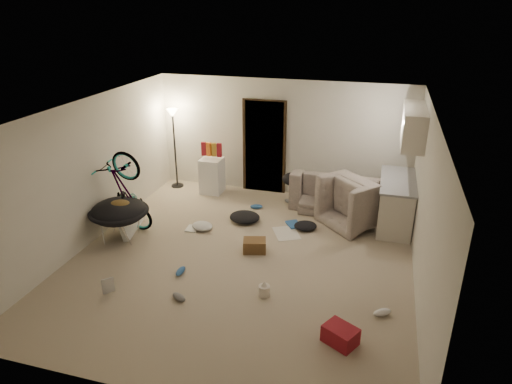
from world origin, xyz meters
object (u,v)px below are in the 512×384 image
(floor_lamp, at_px, (174,131))
(mini_fridge, at_px, (212,176))
(tv_box, at_px, (129,217))
(juicer, at_px, (264,290))
(saucer_chair, at_px, (119,216))
(bicycle, at_px, (128,210))
(drink_case_a, at_px, (255,246))
(armchair, at_px, (360,205))
(sofa, at_px, (340,195))
(drink_case_b, at_px, (340,335))
(kitchen_counter, at_px, (396,203))

(floor_lamp, relative_size, mini_fridge, 2.31)
(tv_box, relative_size, juicer, 3.66)
(saucer_chair, distance_m, tv_box, 0.35)
(bicycle, relative_size, drink_case_a, 4.27)
(bicycle, bearing_deg, armchair, -62.88)
(sofa, height_order, tv_box, tv_box)
(drink_case_b, bearing_deg, drink_case_a, 160.81)
(tv_box, bearing_deg, drink_case_a, -14.00)
(bicycle, bearing_deg, kitchen_counter, -64.69)
(mini_fridge, distance_m, saucer_chair, 2.61)
(kitchen_counter, xyz_separation_m, drink_case_b, (-0.63, -3.61, -0.32))
(armchair, xyz_separation_m, juicer, (-1.16, -2.83, -0.25))
(floor_lamp, bearing_deg, sofa, -3.05)
(floor_lamp, bearing_deg, kitchen_counter, -7.66)
(armchair, xyz_separation_m, drink_case_b, (0.02, -3.53, -0.23))
(mini_fridge, bearing_deg, drink_case_a, -53.40)
(mini_fridge, relative_size, drink_case_b, 1.94)
(floor_lamp, height_order, drink_case_b, floor_lamp)
(floor_lamp, relative_size, sofa, 0.91)
(bicycle, bearing_deg, floor_lamp, 8.84)
(saucer_chair, height_order, drink_case_a, saucer_chair)
(bicycle, height_order, drink_case_a, bicycle)
(tv_box, height_order, drink_case_b, tv_box)
(tv_box, relative_size, drink_case_b, 2.19)
(sofa, bearing_deg, bicycle, 31.40)
(tv_box, bearing_deg, sofa, 17.80)
(bicycle, xyz_separation_m, drink_case_a, (2.44, -0.09, -0.32))
(armchair, bearing_deg, bicycle, 64.31)
(kitchen_counter, bearing_deg, mini_fridge, 172.01)
(armchair, height_order, mini_fridge, mini_fridge)
(tv_box, distance_m, juicer, 3.20)
(juicer, bearing_deg, saucer_chair, 161.59)
(drink_case_b, bearing_deg, kitchen_counter, 109.57)
(juicer, bearing_deg, sofa, 77.76)
(mini_fridge, bearing_deg, floor_lamp, 174.61)
(floor_lamp, xyz_separation_m, sofa, (3.76, -0.20, -1.02))
(kitchen_counter, height_order, saucer_chair, kitchen_counter)
(saucer_chair, bearing_deg, mini_fridge, 71.94)
(drink_case_b, bearing_deg, tv_box, -176.37)
(bicycle, bearing_deg, saucer_chair, -173.68)
(sofa, bearing_deg, juicer, 79.55)
(drink_case_a, bearing_deg, kitchen_counter, 21.97)
(kitchen_counter, xyz_separation_m, juicer, (-1.80, -2.91, -0.34))
(bicycle, xyz_separation_m, tv_box, (0.00, 0.01, -0.14))
(kitchen_counter, relative_size, bicycle, 0.91)
(saucer_chair, distance_m, drink_case_a, 2.47)
(bicycle, relative_size, tv_box, 1.85)
(bicycle, height_order, drink_case_b, bicycle)
(armchair, distance_m, saucer_chair, 4.49)
(floor_lamp, height_order, armchair, floor_lamp)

